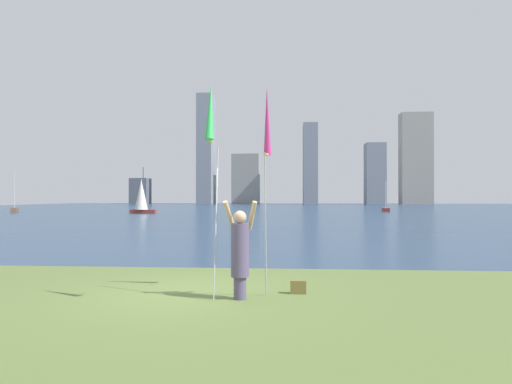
% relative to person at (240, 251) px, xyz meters
% --- Properties ---
extents(ground, '(120.00, 138.00, 0.12)m').
position_rel_person_xyz_m(ground, '(-1.13, 51.43, -0.98)').
color(ground, '#5B7038').
extents(person, '(0.68, 0.50, 1.86)m').
position_rel_person_xyz_m(person, '(0.00, 0.00, 0.00)').
color(person, '#594C72').
rests_on(person, ground).
extents(kite_flag_left, '(0.16, 1.11, 4.00)m').
position_rel_person_xyz_m(kite_flag_left, '(-0.48, -0.51, 2.44)').
color(kite_flag_left, '#B2B2B7').
rests_on(kite_flag_left, ground).
extents(kite_flag_right, '(0.16, 1.13, 4.16)m').
position_rel_person_xyz_m(kite_flag_right, '(0.48, 0.72, 2.47)').
color(kite_flag_right, '#B2B2B7').
rests_on(kite_flag_right, ground).
extents(bag, '(0.31, 0.16, 0.26)m').
position_rel_person_xyz_m(bag, '(1.10, 0.59, -0.78)').
color(bag, olive).
rests_on(bag, ground).
extents(sailboat_1, '(1.24, 2.93, 3.84)m').
position_rel_person_xyz_m(sailboat_1, '(13.08, 52.83, -0.65)').
color(sailboat_1, maroon).
rests_on(sailboat_1, ground).
extents(sailboat_2, '(2.90, 1.45, 5.26)m').
position_rel_person_xyz_m(sailboat_2, '(-16.05, 43.77, 1.03)').
color(sailboat_2, maroon).
rests_on(sailboat_2, ground).
extents(sailboat_4, '(1.35, 2.03, 5.11)m').
position_rel_person_xyz_m(sailboat_4, '(-32.32, 45.70, -0.57)').
color(sailboat_4, brown).
rests_on(sailboat_4, ground).
extents(skyline_tower_0, '(4.52, 4.52, 6.54)m').
position_rel_person_xyz_m(skyline_tower_0, '(-37.67, 109.67, 2.36)').
color(skyline_tower_0, '#565B66').
rests_on(skyline_tower_0, ground).
extents(skyline_tower_1, '(3.77, 7.79, 27.61)m').
position_rel_person_xyz_m(skyline_tower_1, '(-20.67, 110.30, 12.89)').
color(skyline_tower_1, gray).
rests_on(skyline_tower_1, ground).
extents(skyline_tower_2, '(6.91, 4.74, 12.64)m').
position_rel_person_xyz_m(skyline_tower_2, '(-10.59, 111.10, 5.41)').
color(skyline_tower_2, gray).
rests_on(skyline_tower_2, ground).
extents(skyline_tower_3, '(3.41, 7.96, 19.54)m').
position_rel_person_xyz_m(skyline_tower_3, '(5.60, 107.35, 8.85)').
color(skyline_tower_3, gray).
rests_on(skyline_tower_3, ground).
extents(skyline_tower_4, '(4.58, 5.05, 14.56)m').
position_rel_person_xyz_m(skyline_tower_4, '(20.91, 105.48, 6.37)').
color(skyline_tower_4, gray).
rests_on(skyline_tower_4, ground).
extents(skyline_tower_5, '(7.37, 4.35, 22.09)m').
position_rel_person_xyz_m(skyline_tower_5, '(31.08, 107.97, 10.13)').
color(skyline_tower_5, gray).
rests_on(skyline_tower_5, ground).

